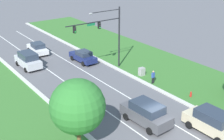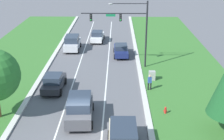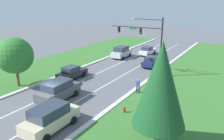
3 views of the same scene
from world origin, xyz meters
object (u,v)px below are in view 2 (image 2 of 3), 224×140
at_px(charcoal_sedan, 54,82).
at_px(graphite_suv, 80,108).
at_px(champagne_suv, 123,139).
at_px(white_sedan, 97,36).
at_px(utility_cabinet, 152,76).
at_px(navy_sedan, 121,50).
at_px(pedestrian, 150,82).
at_px(silver_suv, 72,43).
at_px(fire_hydrant, 165,110).
at_px(traffic_signal_mast, 128,24).

height_order(charcoal_sedan, graphite_suv, graphite_suv).
relative_size(graphite_suv, champagne_suv, 1.02).
distance_m(white_sedan, utility_cabinet, 17.13).
bearing_deg(navy_sedan, graphite_suv, -103.51).
height_order(graphite_suv, utility_cabinet, graphite_suv).
distance_m(champagne_suv, pedestrian, 10.87).
bearing_deg(charcoal_sedan, graphite_suv, -59.95).
xyz_separation_m(silver_suv, pedestrian, (9.78, -13.69, -0.13)).
bearing_deg(white_sedan, champagne_suv, -80.46).
height_order(white_sedan, fire_hydrant, white_sedan).
bearing_deg(graphite_suv, utility_cabinet, 48.24).
bearing_deg(white_sedan, pedestrian, -68.10).
distance_m(champagne_suv, fire_hydrant, 6.75).
bearing_deg(charcoal_sedan, traffic_signal_mast, 42.19).
bearing_deg(charcoal_sedan, white_sedan, 80.27).
distance_m(champagne_suv, utility_cabinet, 13.52).
bearing_deg(white_sedan, navy_sedan, -60.37).
relative_size(pedestrian, fire_hydrant, 2.41).
bearing_deg(white_sedan, fire_hydrant, -69.93).
distance_m(charcoal_sedan, white_sedan, 18.64).
relative_size(traffic_signal_mast, champagne_suv, 1.63).
bearing_deg(navy_sedan, fire_hydrant, -78.44).
xyz_separation_m(graphite_suv, pedestrian, (6.46, 6.00, -0.14)).
bearing_deg(utility_cabinet, graphite_suv, -129.06).
relative_size(graphite_suv, utility_cabinet, 4.66).
relative_size(champagne_suv, fire_hydrant, 7.10).
relative_size(graphite_suv, navy_sedan, 1.08).
relative_size(navy_sedan, champagne_suv, 0.94).
bearing_deg(champagne_suv, pedestrian, 74.10).
xyz_separation_m(white_sedan, champagne_suv, (3.58, -28.73, 0.24)).
bearing_deg(champagne_suv, charcoal_sedan, 123.11).
xyz_separation_m(charcoal_sedan, pedestrian, (9.79, 0.10, 0.07)).
distance_m(traffic_signal_mast, utility_cabinet, 6.88).
height_order(graphite_suv, fire_hydrant, graphite_suv).
bearing_deg(fire_hydrant, charcoal_sedan, 155.65).
height_order(traffic_signal_mast, fire_hydrant, traffic_signal_mast).
bearing_deg(pedestrian, utility_cabinet, -106.24).
distance_m(charcoal_sedan, navy_sedan, 13.24).
relative_size(traffic_signal_mast, graphite_suv, 1.59).
xyz_separation_m(silver_suv, utility_cabinet, (10.29, -11.09, -0.52)).
xyz_separation_m(traffic_signal_mast, silver_suv, (-7.70, 6.94, -4.31)).
relative_size(utility_cabinet, pedestrian, 0.64).
distance_m(traffic_signal_mast, white_sedan, 13.11).
xyz_separation_m(traffic_signal_mast, navy_sedan, (-0.73, 4.40, -4.55)).
relative_size(white_sedan, pedestrian, 2.78).
relative_size(charcoal_sedan, pedestrian, 2.68).
bearing_deg(champagne_suv, navy_sedan, 89.25).
height_order(utility_cabinet, pedestrian, pedestrian).
xyz_separation_m(traffic_signal_mast, utility_cabinet, (2.60, -4.15, -4.83)).
relative_size(charcoal_sedan, graphite_suv, 0.89).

